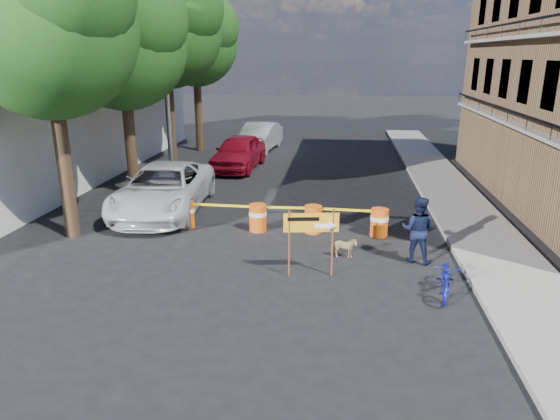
% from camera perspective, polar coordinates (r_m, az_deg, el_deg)
% --- Properties ---
extents(ground, '(120.00, 120.00, 0.00)m').
position_cam_1_polar(ground, '(13.47, -0.59, -7.10)').
color(ground, black).
rests_on(ground, ground).
extents(sidewalk_east, '(2.40, 40.00, 0.15)m').
position_cam_1_polar(sidewalk_east, '(19.51, 20.21, -0.11)').
color(sidewalk_east, gray).
rests_on(sidewalk_east, ground).
extents(white_building, '(8.00, 22.00, 6.00)m').
position_cam_1_polar(white_building, '(26.66, -26.80, 10.00)').
color(white_building, silver).
rests_on(white_building, ground).
extents(tree_near, '(5.46, 5.20, 9.15)m').
position_cam_1_polar(tree_near, '(16.45, -24.97, 18.58)').
color(tree_near, '#332316').
rests_on(tree_near, ground).
extents(tree_mid_a, '(5.25, 5.00, 8.68)m').
position_cam_1_polar(tree_mid_a, '(20.90, -17.49, 17.79)').
color(tree_mid_a, '#332316').
rests_on(tree_mid_a, ground).
extents(tree_mid_b, '(5.67, 5.40, 9.62)m').
position_cam_1_polar(tree_mid_b, '(25.58, -12.88, 19.51)').
color(tree_mid_b, '#332316').
rests_on(tree_mid_b, ground).
extents(tree_far, '(5.04, 4.80, 8.84)m').
position_cam_1_polar(tree_far, '(30.33, -9.56, 18.35)').
color(tree_far, '#332316').
rests_on(tree_far, ground).
extents(streetlamp, '(1.25, 0.18, 8.00)m').
position_cam_1_polar(streetlamp, '(22.96, -12.66, 13.96)').
color(streetlamp, gray).
rests_on(streetlamp, ground).
extents(barrel_far_left, '(0.58, 0.58, 0.90)m').
position_cam_1_polar(barrel_far_left, '(17.00, -10.70, -0.42)').
color(barrel_far_left, '#C64C0B').
rests_on(barrel_far_left, ground).
extents(barrel_mid_left, '(0.58, 0.58, 0.90)m').
position_cam_1_polar(barrel_mid_left, '(16.38, -2.55, -0.81)').
color(barrel_mid_left, '#C64C0B').
rests_on(barrel_mid_left, ground).
extents(barrel_mid_right, '(0.58, 0.58, 0.90)m').
position_cam_1_polar(barrel_mid_right, '(16.25, 3.82, -0.98)').
color(barrel_mid_right, '#C64C0B').
rests_on(barrel_mid_right, ground).
extents(barrel_far_right, '(0.58, 0.58, 0.90)m').
position_cam_1_polar(barrel_far_right, '(16.21, 11.28, -1.34)').
color(barrel_far_right, '#C64C0B').
rests_on(barrel_far_right, ground).
extents(detour_sign, '(1.41, 0.33, 1.83)m').
position_cam_1_polar(detour_sign, '(12.80, 4.40, -2.03)').
color(detour_sign, '#592D19').
rests_on(detour_sign, ground).
extents(pedestrian, '(1.09, 0.95, 1.89)m').
position_cam_1_polar(pedestrian, '(14.31, 15.46, -2.18)').
color(pedestrian, black).
rests_on(pedestrian, ground).
extents(bicycle, '(0.77, 1.02, 1.75)m').
position_cam_1_polar(bicycle, '(12.55, 18.65, -5.61)').
color(bicycle, '#161BB9').
rests_on(bicycle, ground).
extents(dog, '(0.77, 0.39, 0.63)m').
position_cam_1_polar(dog, '(14.35, 7.30, -4.29)').
color(dog, tan).
rests_on(dog, ground).
extents(suv_white, '(3.27, 6.37, 1.72)m').
position_cam_1_polar(suv_white, '(18.76, -13.16, 2.34)').
color(suv_white, silver).
rests_on(suv_white, ground).
extents(sedan_red, '(2.35, 5.14, 1.71)m').
position_cam_1_polar(sedan_red, '(25.45, -4.75, 6.62)').
color(sedan_red, maroon).
rests_on(sedan_red, ground).
extents(sedan_silver, '(2.34, 5.19, 1.65)m').
position_cam_1_polar(sedan_silver, '(30.32, -2.38, 8.34)').
color(sedan_silver, silver).
rests_on(sedan_silver, ground).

